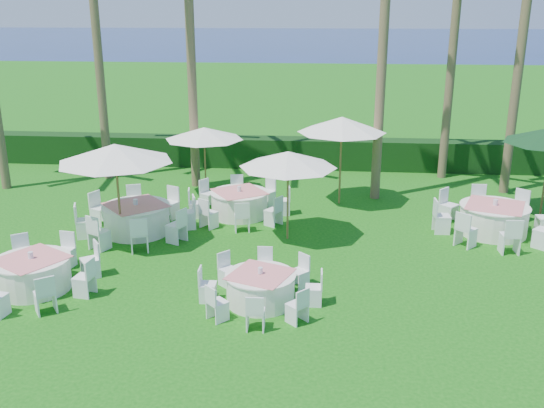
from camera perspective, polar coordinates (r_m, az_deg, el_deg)
The scene contains 17 objects.
ground at distance 13.90m, azimuth -0.83°, elevation -9.02°, with size 120.00×120.00×0.00m, color #0F530E.
hedge at distance 25.00m, azimuth 2.02°, elevation 4.84°, with size 34.00×1.00×1.20m, color black.
ocean at distance 114.48m, azimuth 4.65°, elevation 14.89°, with size 260.00×260.00×0.00m, color #071F48.
banquet_table_a at distance 15.29m, azimuth -21.58°, elevation -6.05°, with size 3.09×3.09×0.94m.
banquet_table_b at distance 13.64m, azimuth -1.10°, elevation -7.86°, with size 2.75×2.75×0.85m.
banquet_table_d at distance 18.12m, azimuth -12.62°, elevation -1.29°, with size 3.37×3.37×1.03m.
banquet_table_e at distance 19.15m, azimuth -3.08°, elevation 0.10°, with size 3.21×3.21×0.97m.
banquet_table_f at distance 18.77m, azimuth 20.13°, elevation -1.29°, with size 3.46×3.46×1.04m.
umbrella_a at distance 16.81m, azimuth -14.56°, elevation 4.66°, with size 3.12×3.12×2.84m.
umbrella_b at distance 16.68m, azimuth 1.52°, elevation 4.22°, with size 2.72×2.72×2.56m.
umbrella_c at distance 21.10m, azimuth -6.41°, elevation 6.62°, with size 2.72×2.72×2.38m.
umbrella_d at distance 19.93m, azimuth 6.59°, elevation 7.43°, with size 2.91×2.91×2.94m.
palm_a at distance 23.56m, azimuth -16.29°, elevation 16.12°, with size 4.40×3.95×10.65m.
palm_b at distance 21.82m, azimuth -7.65°, elevation 14.05°, with size 4.27×4.36×8.79m.
palm_c at distance 20.38m, azimuth 10.61°, elevation 17.95°, with size 4.28×4.35×11.79m.
palm_d at distance 23.76m, azimuth 16.54°, elevation 12.61°, with size 4.41×4.05×7.83m.
palm_e at distance 22.38m, azimuth 22.48°, elevation 14.13°, with size 4.28×4.35×9.66m.
Camera 1 is at (1.31, -12.30, 6.34)m, focal length 40.00 mm.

